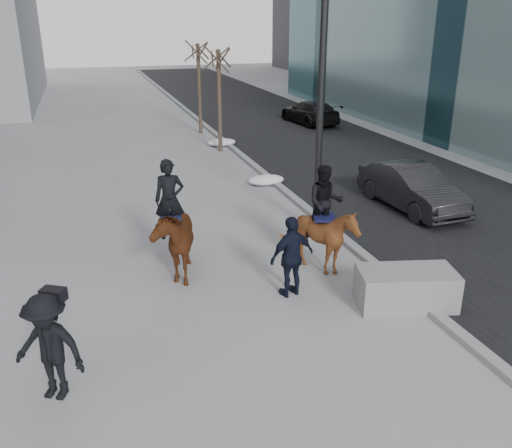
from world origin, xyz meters
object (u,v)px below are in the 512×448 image
object	(u,v)px
car_near	(412,187)
planter	(406,288)
mounted_left	(172,233)
mounted_right	(326,231)

from	to	relation	value
car_near	planter	bearing A→B (deg)	-126.38
planter	mounted_left	size ratio (longest dim) A/B	0.73
car_near	mounted_right	world-z (taller)	mounted_right
mounted_right	planter	bearing A→B (deg)	-65.74
mounted_left	mounted_right	world-z (taller)	mounted_left
car_near	mounted_left	distance (m)	8.03
planter	mounted_left	xyz separation A→B (m)	(-4.23, 2.90, 0.60)
mounted_left	planter	bearing A→B (deg)	-34.43
car_near	mounted_left	world-z (taller)	mounted_left
car_near	mounted_left	bearing A→B (deg)	-166.17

